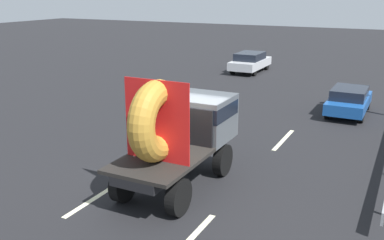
% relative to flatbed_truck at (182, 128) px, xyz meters
% --- Properties ---
extents(ground_plane, '(120.00, 120.00, 0.00)m').
position_rel_flatbed_truck_xyz_m(ground_plane, '(-0.27, 0.00, -1.70)').
color(ground_plane, black).
extents(flatbed_truck, '(2.02, 4.54, 3.35)m').
position_rel_flatbed_truck_xyz_m(flatbed_truck, '(0.00, 0.00, 0.00)').
color(flatbed_truck, black).
rests_on(flatbed_truck, ground_plane).
extents(distant_sedan, '(1.63, 3.81, 1.24)m').
position_rel_flatbed_truck_xyz_m(distant_sedan, '(3.30, 10.11, -1.04)').
color(distant_sedan, black).
rests_on(distant_sedan, ground_plane).
extents(lane_dash_left_near, '(0.16, 2.32, 0.01)m').
position_rel_flatbed_truck_xyz_m(lane_dash_left_near, '(-1.65, -2.12, -1.70)').
color(lane_dash_left_near, beige).
rests_on(lane_dash_left_near, ground_plane).
extents(lane_dash_left_far, '(0.16, 2.05, 0.01)m').
position_rel_flatbed_truck_xyz_m(lane_dash_left_far, '(-1.65, 5.43, -1.70)').
color(lane_dash_left_far, beige).
rests_on(lane_dash_left_far, ground_plane).
extents(lane_dash_right_near, '(0.16, 2.29, 0.01)m').
position_rel_flatbed_truck_xyz_m(lane_dash_right_near, '(1.65, -2.59, -1.70)').
color(lane_dash_right_near, beige).
rests_on(lane_dash_right_near, ground_plane).
extents(lane_dash_right_far, '(0.16, 2.63, 0.01)m').
position_rel_flatbed_truck_xyz_m(lane_dash_right_far, '(1.65, 5.15, -1.70)').
color(lane_dash_right_far, beige).
rests_on(lane_dash_right_far, ground_plane).
extents(oncoming_car, '(1.79, 4.18, 1.36)m').
position_rel_flatbed_truck_xyz_m(oncoming_car, '(-4.48, 18.44, -0.97)').
color(oncoming_car, black).
rests_on(oncoming_car, ground_plane).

